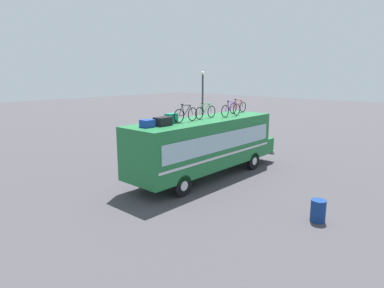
# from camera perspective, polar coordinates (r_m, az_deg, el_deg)

# --- Properties ---
(ground_plane) EXTENTS (120.00, 120.00, 0.00)m
(ground_plane) POSITION_cam_1_polar(r_m,az_deg,el_deg) (18.56, 1.90, -5.59)
(ground_plane) COLOR #423F44
(bus) EXTENTS (10.31, 2.65, 3.18)m
(bus) POSITION_cam_1_polar(r_m,az_deg,el_deg) (18.21, 2.27, 0.12)
(bus) COLOR #1E6B38
(bus) RESTS_ON ground
(luggage_bag_1) EXTENTS (0.54, 0.51, 0.34)m
(luggage_bag_1) POSITION_cam_1_polar(r_m,az_deg,el_deg) (15.27, -7.55, 3.45)
(luggage_bag_1) COLOR #193899
(luggage_bag_1) RESTS_ON bus
(luggage_bag_2) EXTENTS (0.75, 0.55, 0.39)m
(luggage_bag_2) POSITION_cam_1_polar(r_m,az_deg,el_deg) (15.68, -4.95, 3.82)
(luggage_bag_2) COLOR black
(luggage_bag_2) RESTS_ON bus
(luggage_bag_3) EXTENTS (0.58, 0.37, 0.47)m
(luggage_bag_3) POSITION_cam_1_polar(r_m,az_deg,el_deg) (16.43, -3.50, 4.35)
(luggage_bag_3) COLOR #1E7F66
(luggage_bag_3) RESTS_ON bus
(rooftop_bicycle_1) EXTENTS (1.67, 0.44, 0.92)m
(rooftop_bicycle_1) POSITION_cam_1_polar(r_m,az_deg,el_deg) (16.79, -1.04, 5.03)
(rooftop_bicycle_1) COLOR black
(rooftop_bicycle_1) RESTS_ON bus
(rooftop_bicycle_2) EXTENTS (1.66, 0.44, 0.86)m
(rooftop_bicycle_2) POSITION_cam_1_polar(r_m,az_deg,el_deg) (18.13, 2.29, 5.46)
(rooftop_bicycle_2) COLOR black
(rooftop_bicycle_2) RESTS_ON bus
(rooftop_bicycle_3) EXTENTS (1.78, 0.44, 0.91)m
(rooftop_bicycle_3) POSITION_cam_1_polar(r_m,az_deg,el_deg) (19.09, 6.59, 5.77)
(rooftop_bicycle_3) COLOR black
(rooftop_bicycle_3) RESTS_ON bus
(rooftop_bicycle_4) EXTENTS (1.69, 0.44, 0.86)m
(rooftop_bicycle_4) POSITION_cam_1_polar(r_m,az_deg,el_deg) (20.93, 7.77, 6.22)
(rooftop_bicycle_4) COLOR black
(rooftop_bicycle_4) RESTS_ON bus
(trash_bin) EXTENTS (0.56, 0.56, 0.86)m
(trash_bin) POSITION_cam_1_polar(r_m,az_deg,el_deg) (13.96, 20.50, -10.50)
(trash_bin) COLOR navy
(trash_bin) RESTS_ON ground
(street_lamp) EXTENTS (0.28, 0.28, 5.70)m
(street_lamp) POSITION_cam_1_polar(r_m,az_deg,el_deg) (26.65, 1.79, 6.82)
(street_lamp) COLOR #38383D
(street_lamp) RESTS_ON ground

